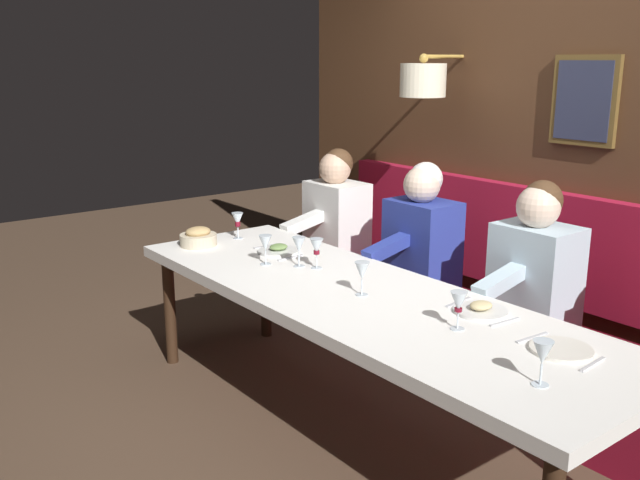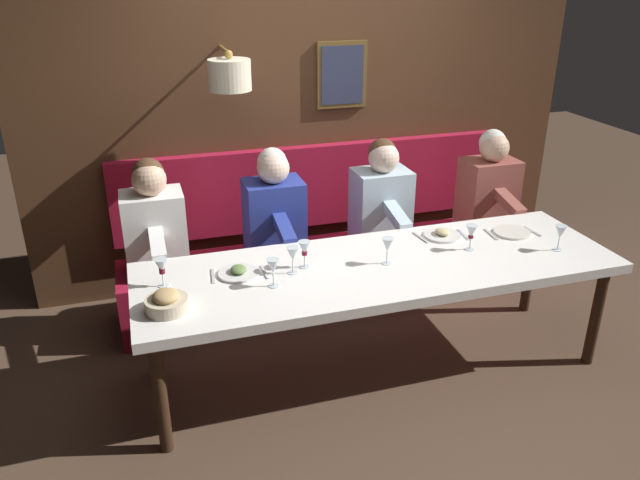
{
  "view_description": "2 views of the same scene",
  "coord_description": "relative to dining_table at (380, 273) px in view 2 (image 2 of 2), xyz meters",
  "views": [
    {
      "loc": [
        -2.09,
        -2.38,
        1.83
      ],
      "look_at": [
        0.05,
        0.36,
        0.92
      ],
      "focal_mm": 39.1,
      "sensor_mm": 36.0,
      "label": 1
    },
    {
      "loc": [
        -3.04,
        1.32,
        2.37
      ],
      "look_at": [
        0.05,
        0.36,
        0.92
      ],
      "focal_mm": 34.8,
      "sensor_mm": 36.0,
      "label": 2
    }
  ],
  "objects": [
    {
      "name": "wine_glass_6",
      "position": [
        -0.01,
        -0.04,
        0.18
      ],
      "size": [
        0.07,
        0.07,
        0.16
      ],
      "color": "silver",
      "rests_on": "dining_table"
    },
    {
      "name": "bread_bowl",
      "position": [
        -0.18,
        1.25,
        0.11
      ],
      "size": [
        0.22,
        0.22,
        0.12
      ],
      "color": "beige",
      "rests_on": "dining_table"
    },
    {
      "name": "wine_glass_3",
      "position": [
        0.02,
        -0.61,
        0.18
      ],
      "size": [
        0.07,
        0.07,
        0.16
      ],
      "color": "silver",
      "rests_on": "dining_table"
    },
    {
      "name": "wine_glass_0",
      "position": [
        -0.08,
        0.67,
        0.18
      ],
      "size": [
        0.07,
        0.07,
        0.16
      ],
      "color": "silver",
      "rests_on": "dining_table"
    },
    {
      "name": "place_setting_2",
      "position": [
        0.25,
        -0.54,
        0.07
      ],
      "size": [
        0.24,
        0.32,
        0.05
      ],
      "color": "silver",
      "rests_on": "dining_table"
    },
    {
      "name": "diner_far",
      "position": [
        0.88,
        1.24,
        0.13
      ],
      "size": [
        0.6,
        0.4,
        0.79
      ],
      "color": "white",
      "rests_on": "banquette_bench"
    },
    {
      "name": "wine_glass_4",
      "position": [
        0.09,
        0.44,
        0.18
      ],
      "size": [
        0.07,
        0.07,
        0.16
      ],
      "color": "silver",
      "rests_on": "dining_table"
    },
    {
      "name": "diner_middle",
      "position": [
        0.88,
        0.43,
        0.13
      ],
      "size": [
        0.6,
        0.4,
        0.79
      ],
      "color": "#283893",
      "rests_on": "banquette_bench"
    },
    {
      "name": "diner_nearest",
      "position": [
        0.88,
        -1.26,
        0.13
      ],
      "size": [
        0.6,
        0.4,
        0.79
      ],
      "color": "#934C42",
      "rests_on": "banquette_bench"
    },
    {
      "name": "wine_glass_1",
      "position": [
        0.1,
        1.25,
        0.17
      ],
      "size": [
        0.07,
        0.07,
        0.16
      ],
      "color": "silver",
      "rests_on": "dining_table"
    },
    {
      "name": "wine_glass_5",
      "position": [
        0.04,
        0.52,
        0.18
      ],
      "size": [
        0.07,
        0.07,
        0.16
      ],
      "color": "silver",
      "rests_on": "dining_table"
    },
    {
      "name": "place_setting_0",
      "position": [
        0.11,
        0.82,
        0.07
      ],
      "size": [
        0.24,
        0.32,
        0.05
      ],
      "color": "silver",
      "rests_on": "dining_table"
    },
    {
      "name": "wine_glass_2",
      "position": [
        -0.15,
        -1.13,
        0.18
      ],
      "size": [
        0.07,
        0.07,
        0.16
      ],
      "color": "silver",
      "rests_on": "dining_table"
    },
    {
      "name": "place_setting_1",
      "position": [
        0.16,
        -1.0,
        0.07
      ],
      "size": [
        0.24,
        0.32,
        0.01
      ],
      "color": "silver",
      "rests_on": "dining_table"
    },
    {
      "name": "ground_plane",
      "position": [
        0.0,
        0.0,
        -0.68
      ],
      "size": [
        12.0,
        12.0,
        0.0
      ],
      "primitive_type": "plane",
      "color": "#4C3828"
    },
    {
      "name": "diner_near",
      "position": [
        0.88,
        -0.37,
        0.13
      ],
      "size": [
        0.6,
        0.4,
        0.79
      ],
      "color": "silver",
      "rests_on": "banquette_bench"
    },
    {
      "name": "banquette_bench",
      "position": [
        0.89,
        0.0,
        -0.46
      ],
      "size": [
        0.52,
        3.07,
        0.45
      ],
      "primitive_type": "cube",
      "color": "maroon",
      "rests_on": "ground_plane"
    },
    {
      "name": "back_wall_panel",
      "position": [
        1.46,
        0.01,
        0.68
      ],
      "size": [
        0.59,
        4.27,
        2.9
      ],
      "color": "#51331E",
      "rests_on": "ground_plane"
    },
    {
      "name": "dining_table",
      "position": [
        0.0,
        0.0,
        0.0
      ],
      "size": [
        0.9,
        2.87,
        0.74
      ],
      "color": "white",
      "rests_on": "ground_plane"
    }
  ]
}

